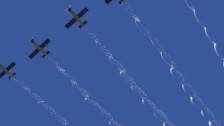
# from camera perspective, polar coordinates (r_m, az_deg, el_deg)

# --- Properties ---
(airplane_right_wingman) EXTENTS (7.90, 7.32, 3.35)m
(airplane_right_wingman) POSITION_cam_1_polar(r_m,az_deg,el_deg) (78.73, -7.57, 9.59)
(airplane_right_wingman) COLOR orange
(airplane_outer_left) EXTENTS (7.75, 7.29, 3.79)m
(airplane_outer_left) POSITION_cam_1_polar(r_m,az_deg,el_deg) (84.87, -15.07, 3.19)
(airplane_outer_left) COLOR orange
(airplane_outer_right) EXTENTS (7.87, 7.32, 3.35)m
(airplane_outer_right) POSITION_cam_1_polar(r_m,az_deg,el_deg) (93.86, -21.46, -1.29)
(airplane_outer_right) COLOR orange
(smoke_trail_left_wingman) EXTENTS (19.07, 64.31, 10.94)m
(smoke_trail_left_wingman) POSITION_cam_1_polar(r_m,az_deg,el_deg) (95.36, 17.81, -8.21)
(smoke_trail_left_wingman) COLOR white
(smoke_trail_right_wingman) EXTENTS (18.73, 63.73, 10.90)m
(smoke_trail_right_wingman) POSITION_cam_1_polar(r_m,az_deg,el_deg) (99.24, 10.38, -11.14)
(smoke_trail_right_wingman) COLOR white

